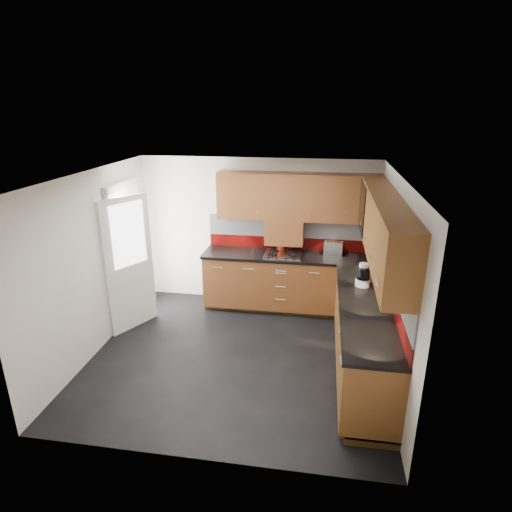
% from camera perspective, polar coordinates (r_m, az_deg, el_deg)
% --- Properties ---
extents(room, '(4.00, 3.80, 2.64)m').
position_cam_1_polar(room, '(5.23, -2.77, 0.84)').
color(room, black).
extents(base_cabinets, '(2.70, 3.20, 0.95)m').
position_cam_1_polar(base_cabinets, '(6.20, 8.53, -6.86)').
color(base_cabinets, brown).
rests_on(base_cabinets, room).
extents(countertop, '(2.72, 3.22, 0.04)m').
position_cam_1_polar(countertop, '(5.99, 8.63, -2.78)').
color(countertop, black).
rests_on(countertop, base_cabinets).
extents(backsplash, '(2.70, 3.20, 0.54)m').
position_cam_1_polar(backsplash, '(6.11, 10.89, 0.42)').
color(backsplash, maroon).
rests_on(backsplash, countertop).
extents(upper_cabinets, '(2.50, 3.20, 0.72)m').
position_cam_1_polar(upper_cabinets, '(5.79, 10.85, 5.86)').
color(upper_cabinets, brown).
rests_on(upper_cabinets, room).
extents(extractor_hood, '(0.60, 0.33, 0.40)m').
position_cam_1_polar(extractor_hood, '(6.78, 3.81, 3.30)').
color(extractor_hood, brown).
rests_on(extractor_hood, room).
extents(glass_cabinet, '(0.32, 0.80, 0.66)m').
position_cam_1_polar(glass_cabinet, '(6.10, 15.35, 6.45)').
color(glass_cabinet, black).
rests_on(glass_cabinet, room).
extents(back_door, '(0.42, 1.19, 2.04)m').
position_cam_1_polar(back_door, '(6.62, -16.61, -0.17)').
color(back_door, white).
rests_on(back_door, room).
extents(gas_hob, '(0.58, 0.51, 0.04)m').
position_cam_1_polar(gas_hob, '(6.72, 3.61, 0.24)').
color(gas_hob, silver).
rests_on(gas_hob, countertop).
extents(utensil_pot, '(0.11, 0.11, 0.40)m').
position_cam_1_polar(utensil_pot, '(6.88, 3.27, 1.40)').
color(utensil_pot, red).
rests_on(utensil_pot, countertop).
extents(toaster, '(0.30, 0.21, 0.21)m').
position_cam_1_polar(toaster, '(6.83, 10.28, 1.03)').
color(toaster, silver).
rests_on(toaster, countertop).
extents(food_processor, '(0.19, 0.19, 0.31)m').
position_cam_1_polar(food_processor, '(5.71, 14.08, -2.58)').
color(food_processor, white).
rests_on(food_processor, countertop).
extents(paper_towel, '(0.12, 0.12, 0.22)m').
position_cam_1_polar(paper_towel, '(5.90, 14.87, -2.26)').
color(paper_towel, white).
rests_on(paper_towel, countertop).
extents(orange_cloth, '(0.16, 0.15, 0.01)m').
position_cam_1_polar(orange_cloth, '(6.36, 14.00, -1.54)').
color(orange_cloth, orange).
rests_on(orange_cloth, countertop).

